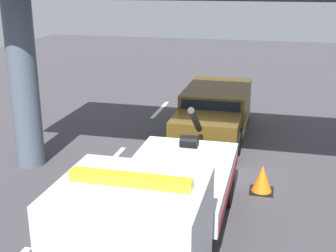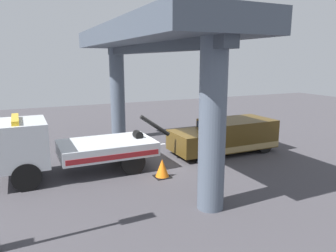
{
  "view_description": "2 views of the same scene",
  "coord_description": "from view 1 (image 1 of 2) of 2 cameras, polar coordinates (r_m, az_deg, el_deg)",
  "views": [
    {
      "loc": [
        11.9,
        2.06,
        5.28
      ],
      "look_at": [
        -0.27,
        -0.93,
        1.21
      ],
      "focal_mm": 48.46,
      "sensor_mm": 36.0,
      "label": 1
    },
    {
      "loc": [
        5.73,
        12.69,
        4.49
      ],
      "look_at": [
        0.08,
        0.63,
        1.73
      ],
      "focal_mm": 34.12,
      "sensor_mm": 36.0,
      "label": 2
    }
  ],
  "objects": [
    {
      "name": "ground_plane",
      "position": [
        13.21,
        3.64,
        -5.85
      ],
      "size": [
        60.0,
        40.0,
        0.1
      ],
      "primitive_type": "cube",
      "color": "#423F44"
    },
    {
      "name": "lane_stripe_west",
      "position": [
        19.26,
        -1.01,
        2.09
      ],
      "size": [
        2.6,
        0.16,
        0.01
      ],
      "primitive_type": "cube",
      "color": "silver",
      "rests_on": "ground"
    },
    {
      "name": "lane_stripe_mid",
      "position": [
        13.86,
        -7.35,
        -4.55
      ],
      "size": [
        2.6,
        0.16,
        0.01
      ],
      "primitive_type": "cube",
      "color": "silver",
      "rests_on": "ground"
    },
    {
      "name": "tow_truck_white",
      "position": [
        8.68,
        -1.63,
        -10.07
      ],
      "size": [
        7.25,
        2.42,
        2.46
      ],
      "color": "silver",
      "rests_on": "ground"
    },
    {
      "name": "towed_van_green",
      "position": [
        16.16,
        5.91,
        1.73
      ],
      "size": [
        5.19,
        2.22,
        1.58
      ],
      "color": "#4C3814",
      "rests_on": "ground"
    },
    {
      "name": "traffic_cone_orange",
      "position": [
        12.05,
        11.77,
        -6.58
      ],
      "size": [
        0.61,
        0.61,
        0.72
      ],
      "color": "orange",
      "rests_on": "ground"
    }
  ]
}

